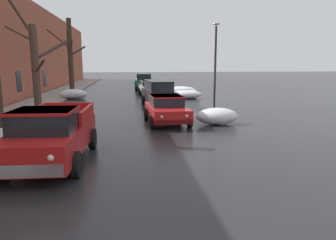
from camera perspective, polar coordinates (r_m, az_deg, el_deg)
name	(u,v)px	position (r m, az deg, el deg)	size (l,w,h in m)	color
left_sidewalk_slab	(23,110)	(22.02, -24.85, 1.61)	(3.07, 80.00, 0.13)	gray
snow_bank_near_corner_left	(73,94)	(27.94, -16.84, 4.49)	(2.34, 1.15, 0.83)	white
snow_bank_along_left_kerb	(186,94)	(27.05, 3.30, 4.65)	(2.89, 1.46, 0.74)	white
snow_bank_near_corner_right	(217,117)	(15.89, 8.88, 0.61)	(2.12, 1.28, 0.84)	white
snow_bank_far_right_pile	(181,90)	(30.63, 2.38, 5.37)	(3.06, 1.47, 0.79)	white
bare_tree_mid_block	(36,67)	(19.23, -22.82, 8.80)	(2.98, 2.50, 6.26)	#4C3D2D
bare_tree_far_down_block	(70,57)	(30.11, -17.30, 10.90)	(3.24, 2.33, 6.91)	#382B1E
pickup_truck_red_approaching_near_lane	(52,135)	(10.26, -20.36, -2.55)	(2.30, 5.05, 1.76)	red
sedan_red_parked_kerbside_close	(166,109)	(16.00, -0.31, 2.09)	(2.17, 4.03, 1.42)	red
suv_black_parked_kerbside_mid	(158,92)	(22.20, -1.75, 5.03)	(2.29, 4.95, 1.82)	black
sedan_silver_parked_far_down_block	(149,87)	(29.66, -3.40, 5.91)	(2.03, 4.22, 1.42)	#B7B7BC
suv_green_queued_behind_truck	(144,81)	(36.52, -4.31, 7.11)	(2.26, 4.66, 1.82)	#1E5633
sedan_white_at_far_intersection	(142,79)	(43.84, -4.70, 7.34)	(2.12, 4.24, 1.42)	silver
street_lamp_post	(215,61)	(21.00, 8.58, 10.52)	(0.44, 0.24, 5.59)	#28282D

